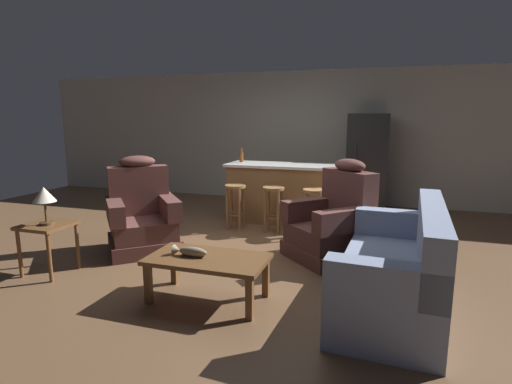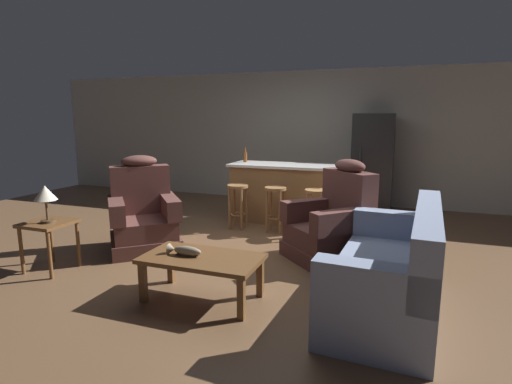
{
  "view_description": "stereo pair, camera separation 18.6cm",
  "coord_description": "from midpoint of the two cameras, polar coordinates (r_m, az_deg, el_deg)",
  "views": [
    {
      "loc": [
        1.56,
        -4.88,
        1.68
      ],
      "look_at": [
        0.02,
        -0.1,
        0.75
      ],
      "focal_mm": 28.0,
      "sensor_mm": 36.0,
      "label": 1
    },
    {
      "loc": [
        1.73,
        -4.82,
        1.68
      ],
      "look_at": [
        0.02,
        -0.1,
        0.75
      ],
      "focal_mm": 28.0,
      "sensor_mm": 36.0,
      "label": 2
    }
  ],
  "objects": [
    {
      "name": "recliner_near_lamp",
      "position": [
        5.39,
        -16.91,
        -3.45
      ],
      "size": [
        1.19,
        1.19,
        1.2
      ],
      "rotation": [
        0.0,
        0.0,
        -0.85
      ],
      "color": "brown",
      "rests_on": "ground_plane"
    },
    {
      "name": "refrigerator",
      "position": [
        7.45,
        14.9,
        3.99
      ],
      "size": [
        0.7,
        0.69,
        1.76
      ],
      "color": "black",
      "rests_on": "ground_plane"
    },
    {
      "name": "couch",
      "position": [
        3.82,
        18.24,
        -10.61
      ],
      "size": [
        0.95,
        1.95,
        0.94
      ],
      "rotation": [
        0.0,
        0.0,
        3.08
      ],
      "color": "#8493B2",
      "rests_on": "ground_plane"
    },
    {
      "name": "recliner_near_island",
      "position": [
        4.92,
        9.93,
        -4.48
      ],
      "size": [
        1.19,
        1.19,
        1.2
      ],
      "rotation": [
        0.0,
        0.0,
        3.94
      ],
      "color": "brown",
      "rests_on": "ground_plane"
    },
    {
      "name": "fish_figurine",
      "position": [
        3.81,
        -10.83,
        -8.38
      ],
      "size": [
        0.34,
        0.1,
        0.1
      ],
      "color": "#4C3823",
      "rests_on": "coffee_table"
    },
    {
      "name": "end_table",
      "position": [
        4.94,
        -28.58,
        -5.1
      ],
      "size": [
        0.48,
        0.48,
        0.56
      ],
      "color": "brown",
      "rests_on": "ground_plane"
    },
    {
      "name": "coffee_table",
      "position": [
        3.78,
        -8.32,
        -9.99
      ],
      "size": [
        1.1,
        0.6,
        0.42
      ],
      "color": "brown",
      "rests_on": "ground_plane"
    },
    {
      "name": "table_lamp",
      "position": [
        4.81,
        -29.0,
        -0.55
      ],
      "size": [
        0.24,
        0.24,
        0.41
      ],
      "color": "#4C3823",
      "rests_on": "end_table"
    },
    {
      "name": "kitchen_island",
      "position": [
        6.53,
        2.95,
        -0.12
      ],
      "size": [
        1.8,
        0.7,
        0.95
      ],
      "color": "olive",
      "rests_on": "ground_plane"
    },
    {
      "name": "bar_stool_right",
      "position": [
        5.79,
        7.35,
        -1.64
      ],
      "size": [
        0.32,
        0.32,
        0.68
      ],
      "color": "#A87A47",
      "rests_on": "ground_plane"
    },
    {
      "name": "back_wall",
      "position": [
        8.15,
        6.26,
        7.78
      ],
      "size": [
        12.0,
        0.05,
        2.6
      ],
      "color": "#B2B2A3",
      "rests_on": "ground_plane"
    },
    {
      "name": "ground_plane",
      "position": [
        5.39,
        -0.84,
        -7.67
      ],
      "size": [
        12.0,
        12.0,
        0.0
      ],
      "color": "brown"
    },
    {
      "name": "bar_stool_middle",
      "position": [
        5.92,
        1.6,
        -1.27
      ],
      "size": [
        0.32,
        0.32,
        0.68
      ],
      "color": "olive",
      "rests_on": "ground_plane"
    },
    {
      "name": "bottle_tall_green",
      "position": [
        6.76,
        -2.89,
        5.09
      ],
      "size": [
        0.07,
        0.07,
        0.25
      ],
      "color": "brown",
      "rests_on": "kitchen_island"
    },
    {
      "name": "bar_stool_left",
      "position": [
        6.12,
        -3.84,
        -0.91
      ],
      "size": [
        0.32,
        0.32,
        0.68
      ],
      "color": "olive",
      "rests_on": "ground_plane"
    }
  ]
}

